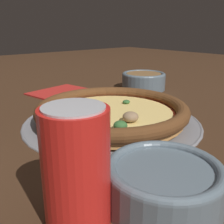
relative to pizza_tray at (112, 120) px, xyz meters
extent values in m
plane|color=#3D2616|center=(0.00, 0.00, 0.00)|extent=(3.00, 3.00, 0.00)
cylinder|color=gray|center=(0.00, 0.00, 0.00)|extent=(0.36, 0.36, 0.00)
torus|color=gray|center=(0.00, 0.00, 0.00)|extent=(0.37, 0.37, 0.01)
cylinder|color=#BC7F42|center=(0.00, 0.00, 0.01)|extent=(0.29, 0.29, 0.01)
torus|color=#563319|center=(0.00, 0.00, 0.03)|extent=(0.31, 0.31, 0.03)
cylinder|color=#B7381E|center=(0.00, 0.00, 0.02)|extent=(0.26, 0.26, 0.00)
cylinder|color=#EAC670|center=(0.00, 0.00, 0.02)|extent=(0.25, 0.25, 0.00)
ellipsoid|color=#B26B93|center=(0.03, -0.03, 0.03)|extent=(0.04, 0.04, 0.02)
ellipsoid|color=#33602D|center=(0.06, 0.09, 0.03)|extent=(0.03, 0.03, 0.02)
ellipsoid|color=#33602D|center=(0.02, -0.02, 0.03)|extent=(0.03, 0.03, 0.02)
ellipsoid|color=#8E7051|center=(0.02, 0.07, 0.03)|extent=(0.04, 0.04, 0.02)
ellipsoid|color=#8E7051|center=(0.03, -0.03, 0.03)|extent=(0.03, 0.03, 0.01)
ellipsoid|color=#33602D|center=(-0.06, -0.02, 0.03)|extent=(0.02, 0.02, 0.01)
ellipsoid|color=#B26B93|center=(0.06, 0.04, 0.03)|extent=(0.02, 0.02, 0.01)
cylinder|color=slate|center=(0.13, 0.24, 0.02)|extent=(0.13, 0.13, 0.04)
torus|color=slate|center=(0.13, 0.24, 0.04)|extent=(0.13, 0.13, 0.01)
cylinder|color=slate|center=(-0.28, -0.17, 0.02)|extent=(0.14, 0.14, 0.05)
torus|color=slate|center=(-0.28, -0.17, 0.04)|extent=(0.14, 0.14, 0.01)
cylinder|color=brown|center=(-0.28, -0.17, 0.04)|extent=(0.11, 0.11, 0.00)
cube|color=#B2231E|center=(-0.05, -0.31, 0.00)|extent=(0.19, 0.14, 0.01)
cube|color=#B7B7BC|center=(-0.11, -0.26, 0.00)|extent=(0.12, 0.09, 0.00)
cube|color=#B7B7BC|center=(-0.03, -0.31, 0.00)|extent=(0.05, 0.04, 0.00)
cylinder|color=red|center=(0.22, 0.20, 0.06)|extent=(0.07, 0.07, 0.12)
cylinder|color=#BCBCC1|center=(0.22, 0.20, 0.12)|extent=(0.06, 0.06, 0.00)
camera|label=1|loc=(0.33, 0.39, 0.19)|focal=42.00mm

